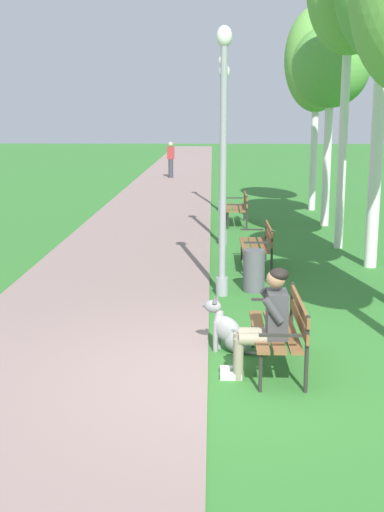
# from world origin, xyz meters

# --- Properties ---
(ground_plane) EXTENTS (120.00, 120.00, 0.00)m
(ground_plane) POSITION_xyz_m (0.00, 0.00, 0.00)
(ground_plane) COLOR #33752D
(paved_path) EXTENTS (3.38, 60.00, 0.04)m
(paved_path) POSITION_xyz_m (-1.91, 24.00, 0.02)
(paved_path) COLOR gray
(paved_path) RESTS_ON ground
(park_bench_near) EXTENTS (0.55, 1.50, 0.85)m
(park_bench_near) POSITION_xyz_m (0.64, 0.43, 0.51)
(park_bench_near) COLOR brown
(park_bench_near) RESTS_ON ground
(park_bench_mid) EXTENTS (0.55, 1.50, 0.85)m
(park_bench_mid) POSITION_xyz_m (0.71, 5.59, 0.51)
(park_bench_mid) COLOR brown
(park_bench_mid) RESTS_ON ground
(park_bench_far) EXTENTS (0.55, 1.50, 0.85)m
(park_bench_far) POSITION_xyz_m (0.52, 10.74, 0.51)
(park_bench_far) COLOR brown
(park_bench_far) RESTS_ON ground
(person_seated_on_near_bench) EXTENTS (0.74, 0.49, 1.25)m
(person_seated_on_near_bench) POSITION_xyz_m (0.43, 0.18, 0.68)
(person_seated_on_near_bench) COLOR gray
(person_seated_on_near_bench) RESTS_ON ground
(dog_grey) EXTENTS (0.80, 0.44, 0.71)m
(dog_grey) POSITION_xyz_m (0.05, 0.96, 0.26)
(dog_grey) COLOR gray
(dog_grey) RESTS_ON ground
(lamp_post_near) EXTENTS (0.24, 0.24, 4.20)m
(lamp_post_near) POSITION_xyz_m (-0.02, 3.61, 2.17)
(lamp_post_near) COLOR gray
(lamp_post_near) RESTS_ON ground
(lamp_post_mid) EXTENTS (0.24, 0.24, 3.93)m
(lamp_post_mid) POSITION_xyz_m (0.06, 7.96, 2.04)
(lamp_post_mid) COLOR gray
(lamp_post_mid) RESTS_ON ground
(lamp_post_far) EXTENTS (0.24, 0.24, 4.55)m
(lamp_post_far) POSITION_xyz_m (0.09, 13.27, 2.35)
(lamp_post_far) COLOR gray
(lamp_post_far) RESTS_ON ground
(birch_tree_fifth) EXTENTS (1.97, 1.89, 5.10)m
(birch_tree_fifth) POSITION_xyz_m (2.79, 10.67, 4.02)
(birch_tree_fifth) COLOR silver
(birch_tree_fifth) RESTS_ON ground
(birch_tree_sixth) EXTENTS (1.92, 1.85, 5.99)m
(birch_tree_sixth) POSITION_xyz_m (2.87, 13.59, 4.43)
(birch_tree_sixth) COLOR silver
(birch_tree_sixth) RESTS_ON ground
(litter_bin) EXTENTS (0.36, 0.36, 0.70)m
(litter_bin) POSITION_xyz_m (0.51, 3.89, 0.35)
(litter_bin) COLOR #515156
(litter_bin) RESTS_ON ground
(pedestrian_distant) EXTENTS (0.32, 0.22, 1.65)m
(pedestrian_distant) POSITION_xyz_m (-2.07, 23.66, 0.84)
(pedestrian_distant) COLOR #383842
(pedestrian_distant) RESTS_ON ground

